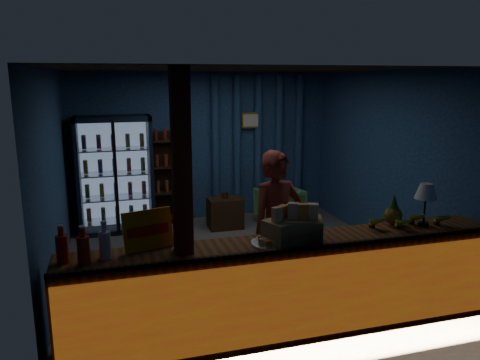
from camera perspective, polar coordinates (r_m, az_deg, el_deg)
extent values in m
plane|color=#515154|center=(6.61, -0.28, -9.82)|extent=(4.60, 4.60, 0.00)
plane|color=navy|center=(8.34, -4.45, 4.11)|extent=(4.60, 0.00, 4.60)
plane|color=navy|center=(4.22, 7.95, -4.22)|extent=(4.60, 0.00, 4.60)
plane|color=navy|center=(6.03, -21.79, 0.05)|extent=(0.00, 4.40, 4.40)
plane|color=navy|center=(7.20, 17.61, 2.24)|extent=(0.00, 4.40, 4.40)
plane|color=#472D19|center=(6.12, -0.31, 13.35)|extent=(4.60, 4.60, 0.00)
cube|color=brown|center=(4.77, 6.15, -12.77)|extent=(4.40, 0.55, 0.95)
cube|color=#C23C16|center=(4.53, 7.58, -14.24)|extent=(4.35, 0.02, 0.81)
cube|color=#362411|center=(4.35, 7.66, -8.29)|extent=(4.40, 0.04, 0.04)
cube|color=maroon|center=(4.21, -6.98, -4.25)|extent=(0.16, 0.16, 2.60)
cube|color=black|center=(8.15, -15.02, 1.03)|extent=(1.20, 0.06, 1.90)
cube|color=black|center=(7.90, -19.10, 0.41)|extent=(0.06, 0.60, 1.90)
cube|color=black|center=(7.92, -10.85, 0.90)|extent=(0.06, 0.60, 1.90)
cube|color=black|center=(7.76, -15.34, 7.25)|extent=(1.20, 0.60, 0.08)
cube|color=black|center=(8.11, -14.61, -5.65)|extent=(1.20, 0.60, 0.08)
cube|color=#99B2D8|center=(8.10, -15.01, 0.96)|extent=(1.08, 0.02, 1.74)
cube|color=white|center=(7.61, -14.91, 0.24)|extent=(1.12, 0.02, 1.78)
cube|color=black|center=(7.59, -14.91, 0.21)|extent=(0.05, 0.05, 1.80)
cube|color=silver|center=(8.08, -14.66, -4.77)|extent=(1.08, 0.48, 0.02)
cylinder|color=red|center=(8.04, -17.92, -4.08)|extent=(0.07, 0.07, 0.22)
cylinder|color=#2B6F1B|center=(8.04, -16.32, -3.98)|extent=(0.07, 0.07, 0.22)
cylinder|color=olive|center=(8.04, -14.71, -3.89)|extent=(0.07, 0.07, 0.22)
cylinder|color=navy|center=(8.05, -13.11, -3.79)|extent=(0.07, 0.07, 0.22)
cylinder|color=maroon|center=(8.06, -11.51, -3.68)|extent=(0.07, 0.07, 0.22)
cube|color=silver|center=(7.97, -14.82, -2.02)|extent=(1.08, 0.48, 0.02)
cylinder|color=#2B6F1B|center=(7.94, -18.11, -1.31)|extent=(0.07, 0.07, 0.22)
cylinder|color=olive|center=(7.94, -16.49, -1.21)|extent=(0.07, 0.07, 0.22)
cylinder|color=navy|center=(7.94, -14.87, -1.11)|extent=(0.07, 0.07, 0.22)
cylinder|color=maroon|center=(7.95, -13.25, -1.01)|extent=(0.07, 0.07, 0.22)
cylinder|color=red|center=(7.96, -11.63, -0.91)|extent=(0.07, 0.07, 0.22)
cube|color=silver|center=(7.88, -14.98, 0.80)|extent=(1.08, 0.48, 0.02)
cylinder|color=olive|center=(7.86, -18.31, 1.53)|extent=(0.07, 0.07, 0.22)
cylinder|color=navy|center=(7.86, -16.67, 1.63)|extent=(0.07, 0.07, 0.22)
cylinder|color=maroon|center=(7.86, -15.03, 1.73)|extent=(0.07, 0.07, 0.22)
cylinder|color=red|center=(7.87, -13.39, 1.82)|extent=(0.07, 0.07, 0.22)
cylinder|color=#2B6F1B|center=(7.88, -11.76, 1.92)|extent=(0.07, 0.07, 0.22)
cube|color=silver|center=(7.81, -15.14, 3.67)|extent=(1.08, 0.48, 0.02)
cylinder|color=navy|center=(7.80, -18.50, 4.41)|extent=(0.07, 0.07, 0.22)
cylinder|color=maroon|center=(7.80, -16.85, 4.52)|extent=(0.07, 0.07, 0.22)
cylinder|color=red|center=(7.80, -15.19, 4.61)|extent=(0.07, 0.07, 0.22)
cylinder|color=#2B6F1B|center=(7.80, -13.54, 4.71)|extent=(0.07, 0.07, 0.22)
cylinder|color=olive|center=(7.82, -11.89, 4.80)|extent=(0.07, 0.07, 0.22)
cube|color=#362411|center=(8.27, -9.08, 0.39)|extent=(0.50, 0.02, 1.60)
cube|color=#362411|center=(8.12, -10.61, 0.11)|extent=(0.03, 0.28, 1.60)
cube|color=#362411|center=(8.17, -7.33, 0.31)|extent=(0.03, 0.28, 1.60)
cube|color=#362411|center=(8.32, -8.80, -4.51)|extent=(0.46, 0.26, 0.02)
cube|color=#362411|center=(8.20, -8.90, -1.50)|extent=(0.46, 0.26, 0.02)
cube|color=#362411|center=(8.10, -9.01, 1.59)|extent=(0.46, 0.26, 0.02)
cube|color=#362411|center=(8.03, -9.12, 4.75)|extent=(0.46, 0.26, 0.02)
cylinder|color=navy|center=(8.32, -3.02, 4.11)|extent=(0.14, 0.14, 2.50)
cylinder|color=navy|center=(8.42, -0.36, 4.23)|extent=(0.14, 0.14, 2.50)
cylinder|color=navy|center=(8.54, 2.23, 4.33)|extent=(0.14, 0.14, 2.50)
cylinder|color=navy|center=(8.67, 4.74, 4.42)|extent=(0.14, 0.14, 2.50)
cylinder|color=navy|center=(8.82, 7.18, 4.50)|extent=(0.14, 0.14, 2.50)
cube|color=gold|center=(8.41, 1.36, 7.29)|extent=(0.36, 0.03, 0.28)
cube|color=silver|center=(8.39, 1.40, 7.28)|extent=(0.30, 0.01, 0.22)
imported|color=maroon|center=(5.21, 4.54, -5.88)|extent=(0.71, 0.55, 1.73)
imported|color=#50A053|center=(8.15, 4.83, -3.17)|extent=(0.81, 0.82, 0.63)
cube|color=#362411|center=(7.92, -1.84, -4.03)|extent=(0.57, 0.42, 0.51)
cylinder|color=#362411|center=(7.84, -1.86, -1.87)|extent=(0.10, 0.10, 0.10)
cube|color=#E7A20C|center=(4.38, -11.17, -5.98)|extent=(0.47, 0.21, 0.37)
cube|color=red|center=(4.36, -11.14, -6.06)|extent=(0.38, 0.13, 0.09)
cylinder|color=red|center=(4.28, -20.85, -7.90)|extent=(0.10, 0.10, 0.24)
cylinder|color=red|center=(4.23, -21.02, -5.75)|extent=(0.05, 0.05, 0.09)
cylinder|color=white|center=(4.22, -21.07, -5.23)|extent=(0.05, 0.05, 0.02)
cylinder|color=red|center=(4.20, -18.53, -8.15)|extent=(0.10, 0.10, 0.24)
cylinder|color=red|center=(4.14, -18.69, -5.96)|extent=(0.05, 0.05, 0.09)
cylinder|color=white|center=(4.13, -18.73, -5.43)|extent=(0.05, 0.05, 0.02)
cylinder|color=silver|center=(4.26, -16.14, -7.66)|extent=(0.10, 0.10, 0.24)
cylinder|color=silver|center=(4.21, -16.27, -5.49)|extent=(0.05, 0.05, 0.09)
cylinder|color=white|center=(4.20, -16.31, -4.97)|extent=(0.05, 0.05, 0.02)
cube|color=#A27A4E|center=(4.54, 7.59, -6.07)|extent=(0.45, 0.41, 0.24)
cube|color=orange|center=(4.47, 6.48, -3.69)|extent=(0.11, 0.09, 0.15)
cube|color=orange|center=(4.48, 7.66, -3.71)|extent=(0.11, 0.09, 0.15)
cube|color=orange|center=(4.49, 8.84, -3.72)|extent=(0.11, 0.09, 0.15)
cube|color=#A27A4E|center=(4.51, 5.33, -6.24)|extent=(0.43, 0.39, 0.22)
cube|color=orange|center=(4.40, 4.58, -4.24)|extent=(0.11, 0.09, 0.14)
cube|color=orange|center=(4.46, 5.37, -4.03)|extent=(0.11, 0.09, 0.14)
cube|color=orange|center=(4.51, 6.15, -3.83)|extent=(0.11, 0.09, 0.14)
cylinder|color=silver|center=(4.48, 4.00, -7.67)|extent=(0.42, 0.42, 0.02)
cube|color=orange|center=(4.50, 4.99, -7.16)|extent=(0.09, 0.06, 0.05)
cube|color=orange|center=(4.54, 4.44, -6.95)|extent=(0.11, 0.11, 0.05)
cube|color=orange|center=(4.55, 3.65, -6.93)|extent=(0.06, 0.09, 0.05)
cube|color=orange|center=(4.51, 3.05, -7.10)|extent=(0.11, 0.11, 0.05)
cube|color=orange|center=(4.45, 3.01, -7.37)|extent=(0.09, 0.06, 0.05)
cube|color=orange|center=(4.40, 3.55, -7.58)|extent=(0.11, 0.11, 0.05)
cube|color=orange|center=(4.40, 4.37, -7.60)|extent=(0.06, 0.09, 0.05)
cube|color=orange|center=(4.44, 4.97, -7.42)|extent=(0.11, 0.11, 0.05)
cylinder|color=black|center=(5.38, 21.44, -5.01)|extent=(0.11, 0.11, 0.04)
cylinder|color=black|center=(5.34, 21.58, -3.35)|extent=(0.02, 0.02, 0.32)
cone|color=white|center=(5.29, 21.75, -1.28)|extent=(0.23, 0.23, 0.16)
sphere|color=olive|center=(5.27, 18.16, -4.12)|extent=(0.19, 0.19, 0.19)
cone|color=#1B4F1B|center=(5.22, 18.28, -2.44)|extent=(0.11, 0.11, 0.15)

